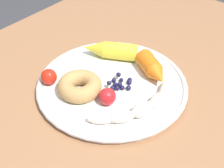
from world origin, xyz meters
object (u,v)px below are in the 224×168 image
blueberry_pile (120,84)px  tomato_near (107,96)px  banana (139,107)px  carrot_orange (153,69)px  dining_table (116,127)px  tomato_mid (49,77)px  donut (80,86)px  plate (112,85)px  carrot_yellow (110,50)px

blueberry_pile → tomato_near: (-0.06, -0.01, 0.01)m
banana → carrot_orange: size_ratio=1.91×
banana → carrot_orange: (0.12, 0.05, 0.01)m
dining_table → tomato_mid: 0.19m
donut → blueberry_pile: bearing=-37.2°
dining_table → tomato_mid: size_ratio=33.26×
plate → banana: (-0.03, -0.10, 0.02)m
tomato_near → tomato_mid: size_ratio=1.01×
banana → tomato_mid: bearing=104.4°
carrot_orange → blueberry_pile: bearing=155.4°
donut → tomato_near: size_ratio=2.61×
donut → tomato_mid: 0.08m
dining_table → carrot_yellow: 0.19m
carrot_yellow → carrot_orange: bearing=-87.8°
tomato_near → carrot_orange: bearing=-8.7°
plate → tomato_mid: size_ratio=9.32×
banana → donut: 0.14m
dining_table → blueberry_pile: blueberry_pile is taller
carrot_orange → blueberry_pile: size_ratio=1.86×
carrot_orange → tomato_mid: bearing=135.9°
carrot_orange → tomato_near: (-0.14, 0.02, -0.00)m
blueberry_pile → carrot_orange: bearing=-24.6°
tomato_near → donut: bearing=99.5°
carrot_orange → tomato_mid: size_ratio=3.00×
donut → carrot_orange: bearing=-31.1°
carrot_orange → tomato_near: size_ratio=2.96×
plate → banana: 0.11m
dining_table → plate: plate is taller
carrot_yellow → tomato_near: 0.17m
dining_table → blueberry_pile: bearing=28.4°
tomato_near → plate: bearing=30.6°
banana → tomato_mid: size_ratio=5.73×
plate → tomato_mid: tomato_mid is taller
dining_table → plate: size_ratio=3.57×
donut → tomato_mid: (-0.02, 0.08, 0.00)m
dining_table → carrot_orange: size_ratio=11.08×
banana → donut: (-0.03, 0.14, 0.01)m
dining_table → tomato_near: (-0.02, 0.01, 0.10)m
plate → blueberry_pile: size_ratio=5.77×
plate → carrot_orange: 0.10m
dining_table → banana: (0.00, -0.06, 0.10)m
carrot_yellow → tomato_mid: carrot_yellow is taller
plate → tomato_near: bearing=-149.4°
dining_table → tomato_mid: (-0.05, 0.15, 0.10)m
blueberry_pile → dining_table: bearing=-151.6°
dining_table → carrot_orange: (0.12, -0.01, 0.11)m
tomato_mid → donut: bearing=-74.1°
tomato_near → dining_table: bearing=-25.8°
plate → carrot_orange: carrot_orange is taller
tomato_mid → dining_table: bearing=-71.5°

